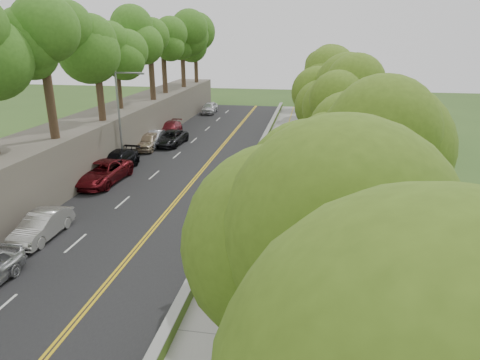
% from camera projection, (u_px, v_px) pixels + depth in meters
% --- Properties ---
extents(ground, '(140.00, 140.00, 0.00)m').
position_uv_depth(ground, '(205.00, 255.00, 22.07)').
color(ground, '#33511E').
rests_on(ground, ground).
extents(road, '(11.20, 66.00, 0.04)m').
position_uv_depth(road, '(186.00, 166.00, 36.91)').
color(road, black).
rests_on(road, ground).
extents(sidewalk, '(4.20, 66.00, 0.05)m').
position_uv_depth(sidewalk, '(278.00, 170.00, 35.64)').
color(sidewalk, gray).
rests_on(sidewalk, ground).
extents(jersey_barrier, '(0.42, 66.00, 0.60)m').
position_uv_depth(jersey_barrier, '(251.00, 166.00, 35.92)').
color(jersey_barrier, '#99EF29').
rests_on(jersey_barrier, ground).
extents(rock_embankment, '(5.00, 66.00, 4.00)m').
position_uv_depth(rock_embankment, '(96.00, 139.00, 37.55)').
color(rock_embankment, '#595147').
rests_on(rock_embankment, ground).
extents(chainlink_fence, '(0.04, 66.00, 2.00)m').
position_uv_depth(chainlink_fence, '(304.00, 160.00, 35.00)').
color(chainlink_fence, slate).
rests_on(chainlink_fence, ground).
extents(trees_embankment, '(6.40, 66.00, 13.00)m').
position_uv_depth(trees_embankment, '(91.00, 38.00, 34.71)').
color(trees_embankment, '#3F7920').
rests_on(trees_embankment, rock_embankment).
extents(trees_fenceside, '(7.00, 66.00, 14.00)m').
position_uv_depth(trees_fenceside, '(339.00, 86.00, 32.68)').
color(trees_fenceside, '#56791E').
rests_on(trees_fenceside, ground).
extents(streetlight, '(2.52, 0.22, 8.00)m').
position_uv_depth(streetlight, '(121.00, 113.00, 35.28)').
color(streetlight, gray).
rests_on(streetlight, ground).
extents(signpost, '(0.62, 0.09, 3.10)m').
position_uv_depth(signpost, '(210.00, 250.00, 18.45)').
color(signpost, gray).
rests_on(signpost, sidewalk).
extents(construction_barrel, '(0.50, 0.50, 0.83)m').
position_uv_depth(construction_barrel, '(290.00, 144.00, 42.14)').
color(construction_barrel, '#CC6B00').
rests_on(construction_barrel, sidewalk).
extents(concrete_block, '(1.36, 1.10, 0.83)m').
position_uv_depth(concrete_block, '(287.00, 260.00, 20.57)').
color(concrete_block, gray).
rests_on(concrete_block, sidewalk).
extents(car_1, '(1.57, 4.40, 1.44)m').
position_uv_depth(car_1, '(42.00, 226.00, 23.60)').
color(car_1, beige).
rests_on(car_1, road).
extents(car_2, '(2.92, 5.93, 1.62)m').
position_uv_depth(car_2, '(102.00, 173.00, 32.33)').
color(car_2, maroon).
rests_on(car_2, road).
extents(car_3, '(2.49, 5.68, 1.62)m').
position_uv_depth(car_3, '(116.00, 162.00, 35.05)').
color(car_3, black).
rests_on(car_3, road).
extents(car_4, '(1.91, 4.68, 1.59)m').
position_uv_depth(car_4, '(149.00, 141.00, 41.88)').
color(car_4, '#C1AB8F').
rests_on(car_4, road).
extents(car_5, '(1.87, 4.68, 1.51)m').
position_uv_depth(car_5, '(153.00, 139.00, 43.08)').
color(car_5, '#ABACB3').
rests_on(car_5, road).
extents(car_6, '(2.64, 5.22, 1.42)m').
position_uv_depth(car_6, '(171.00, 138.00, 43.51)').
color(car_6, black).
rests_on(car_6, road).
extents(car_7, '(2.35, 5.12, 1.45)m').
position_uv_depth(car_7, '(170.00, 129.00, 47.73)').
color(car_7, maroon).
rests_on(car_7, road).
extents(car_8, '(2.02, 4.65, 1.56)m').
position_uv_depth(car_8, '(210.00, 108.00, 60.95)').
color(car_8, silver).
rests_on(car_8, road).
extents(painter_0, '(0.95, 1.11, 1.93)m').
position_uv_depth(painter_0, '(252.00, 185.00, 29.22)').
color(painter_0, '#EDA006').
rests_on(painter_0, sidewalk).
extents(painter_1, '(0.57, 0.73, 1.78)m').
position_uv_depth(painter_1, '(236.00, 232.00, 22.47)').
color(painter_1, beige).
rests_on(painter_1, sidewalk).
extents(painter_2, '(0.87, 0.98, 1.66)m').
position_uv_depth(painter_2, '(240.00, 222.00, 23.74)').
color(painter_2, black).
rests_on(painter_2, sidewalk).
extents(painter_3, '(0.95, 1.32, 1.85)m').
position_uv_depth(painter_3, '(224.00, 227.00, 22.98)').
color(painter_3, brown).
rests_on(painter_3, sidewalk).
extents(person_far, '(1.01, 0.53, 1.64)m').
position_uv_depth(person_far, '(283.00, 156.00, 36.72)').
color(person_far, black).
rests_on(person_far, sidewalk).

